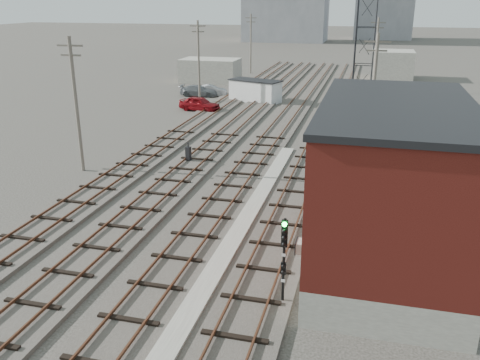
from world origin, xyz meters
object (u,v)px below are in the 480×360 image
(car_silver, at_px, (211,90))
(car_grey, at_px, (199,91))
(switch_stand, at_px, (188,154))
(signal_mast, at_px, (284,257))
(car_red, at_px, (200,104))
(site_trailer, at_px, (255,91))

(car_silver, xyz_separation_m, car_grey, (-1.30, -0.77, 0.03))
(switch_stand, bearing_deg, signal_mast, -48.66)
(switch_stand, bearing_deg, car_red, 116.53)
(site_trailer, bearing_deg, switch_stand, -69.26)
(switch_stand, bearing_deg, site_trailer, 101.50)
(car_red, relative_size, car_grey, 0.97)
(car_red, bearing_deg, car_silver, 21.96)
(car_red, distance_m, car_silver, 9.00)
(signal_mast, bearing_deg, car_silver, 111.10)
(car_red, xyz_separation_m, car_grey, (-2.86, 8.09, -0.09))
(car_silver, relative_size, car_grey, 0.85)
(signal_mast, distance_m, switch_stand, 18.87)
(switch_stand, xyz_separation_m, car_silver, (-6.63, 26.24, -0.04))
(car_grey, bearing_deg, car_red, -164.19)
(site_trailer, xyz_separation_m, car_silver, (-6.11, 2.43, -0.62))
(switch_stand, bearing_deg, car_silver, 114.44)
(signal_mast, height_order, switch_stand, signal_mast)
(site_trailer, height_order, car_grey, site_trailer)
(signal_mast, xyz_separation_m, car_silver, (-16.34, 42.36, -1.45))
(signal_mast, relative_size, car_grey, 0.80)
(car_red, bearing_deg, switch_stand, -151.74)
(site_trailer, distance_m, car_grey, 7.62)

